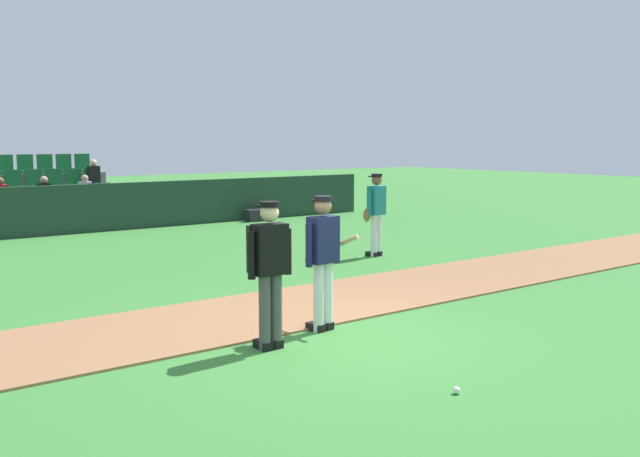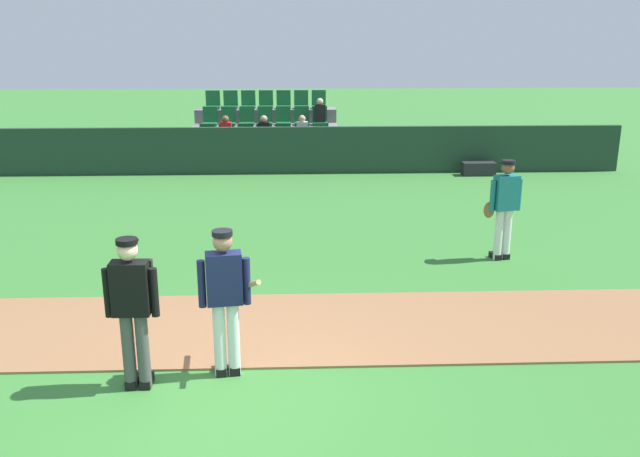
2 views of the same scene
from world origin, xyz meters
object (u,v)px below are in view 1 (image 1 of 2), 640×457
baseball (457,390)px  equipment_bag (260,215)px  umpire_home_plate (269,266)px  batter_navy_jersey (323,257)px  runner_teal_jersey (376,211)px

baseball → equipment_bag: size_ratio=0.08×
umpire_home_plate → baseball: size_ratio=23.78×
batter_navy_jersey → runner_teal_jersey: (4.39, 3.96, -0.01)m
batter_navy_jersey → equipment_bag: size_ratio=1.96×
batter_navy_jersey → umpire_home_plate: same height
umpire_home_plate → equipment_bag: size_ratio=1.96×
batter_navy_jersey → equipment_bag: batter_navy_jersey is taller
batter_navy_jersey → umpire_home_plate: 1.01m
runner_teal_jersey → baseball: 8.13m
umpire_home_plate → equipment_bag: (6.87, 11.26, -0.82)m
batter_navy_jersey → runner_teal_jersey: size_ratio=1.00×
batter_navy_jersey → baseball: size_ratio=23.78×
batter_navy_jersey → umpire_home_plate: (-0.98, -0.25, 0.03)m
batter_navy_jersey → equipment_bag: bearing=61.9°
baseball → umpire_home_plate: bearing=105.6°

